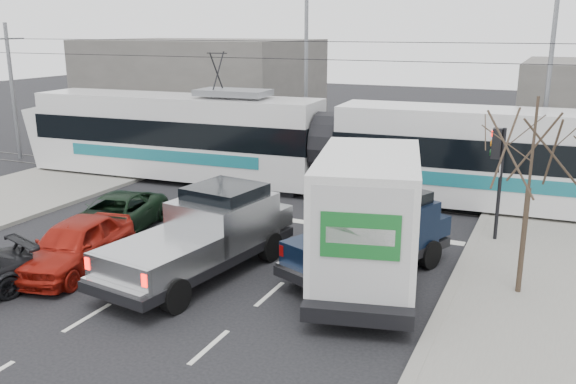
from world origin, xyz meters
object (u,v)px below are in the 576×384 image
at_px(street_lamp_far, 303,61).
at_px(tram, 328,146).
at_px(bare_tree, 532,153).
at_px(street_lamp_near, 545,69).
at_px(green_car, 115,215).
at_px(silver_pickup, 208,233).
at_px(box_truck, 368,218).
at_px(red_car, 75,245).
at_px(traffic_signal, 498,160).
at_px(navy_pickup, 376,235).

bearing_deg(street_lamp_far, tram, -58.28).
xyz_separation_m(bare_tree, street_lamp_near, (-0.29, 11.50, 1.32)).
xyz_separation_m(street_lamp_far, green_car, (-1.03, -13.70, -4.48)).
relative_size(street_lamp_far, tram, 0.32).
bearing_deg(tram, street_lamp_near, 23.46).
height_order(silver_pickup, box_truck, box_truck).
bearing_deg(street_lamp_near, red_car, -127.74).
distance_m(tram, silver_pickup, 9.39).
relative_size(bare_tree, box_truck, 0.65).
height_order(traffic_signal, tram, tram).
distance_m(street_lamp_far, tram, 7.66).
distance_m(tram, green_car, 9.17).
height_order(tram, red_car, tram).
relative_size(bare_tree, silver_pickup, 0.75).
height_order(street_lamp_near, tram, street_lamp_near).
xyz_separation_m(street_lamp_far, silver_pickup, (3.62, -15.31, -3.95)).
relative_size(street_lamp_near, navy_pickup, 1.59).
distance_m(bare_tree, navy_pickup, 4.69).
xyz_separation_m(bare_tree, tram, (-8.10, 7.54, -1.77)).
xyz_separation_m(street_lamp_far, red_car, (0.08, -16.76, -4.37)).
bearing_deg(silver_pickup, green_car, 169.20).
height_order(bare_tree, tram, tram).
height_order(street_lamp_far, silver_pickup, street_lamp_far).
relative_size(silver_pickup, green_car, 1.47).
relative_size(traffic_signal, street_lamp_near, 0.40).
distance_m(silver_pickup, box_truck, 4.50).
distance_m(street_lamp_far, box_truck, 16.50).
bearing_deg(box_truck, green_car, 163.92).
height_order(street_lamp_far, box_truck, street_lamp_far).
bearing_deg(traffic_signal, box_truck, -120.94).
height_order(box_truck, red_car, box_truck).
distance_m(bare_tree, street_lamp_far, 17.97).
distance_m(traffic_signal, box_truck, 5.44).
height_order(street_lamp_far, navy_pickup, street_lamp_far).
xyz_separation_m(bare_tree, traffic_signal, (-1.13, 4.00, -1.05)).
distance_m(bare_tree, tram, 11.21).
xyz_separation_m(street_lamp_near, tram, (-7.82, -3.96, -3.09)).
xyz_separation_m(tram, navy_pickup, (4.25, -7.43, -0.91)).
xyz_separation_m(traffic_signal, red_car, (-10.58, -7.26, -1.99)).
bearing_deg(green_car, traffic_signal, 8.34).
bearing_deg(box_truck, navy_pickup, 73.78).
relative_size(tram, green_car, 6.14).
relative_size(street_lamp_far, red_car, 2.06).
height_order(street_lamp_far, red_car, street_lamp_far).
height_order(traffic_signal, green_car, traffic_signal).
bearing_deg(green_car, red_car, -81.55).
height_order(street_lamp_near, green_car, street_lamp_near).
distance_m(silver_pickup, navy_pickup, 4.73).
height_order(street_lamp_near, navy_pickup, street_lamp_near).
bearing_deg(red_car, green_car, 100.50).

